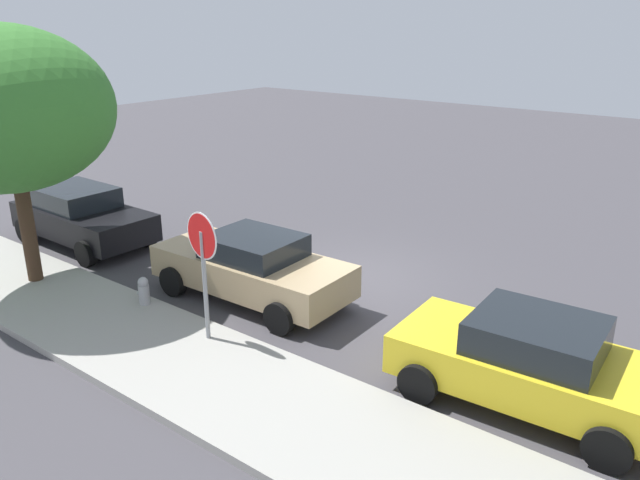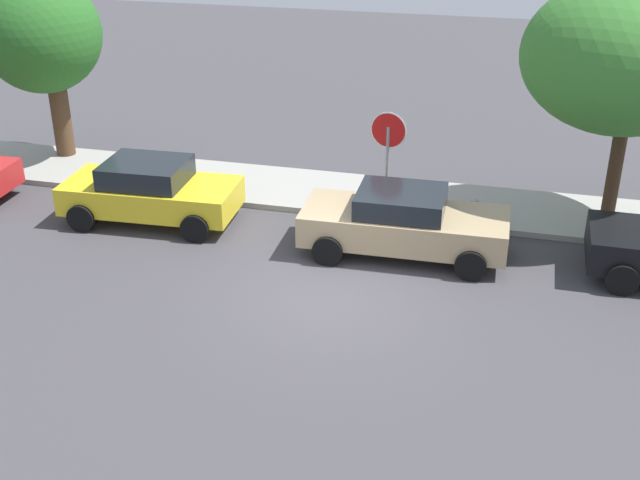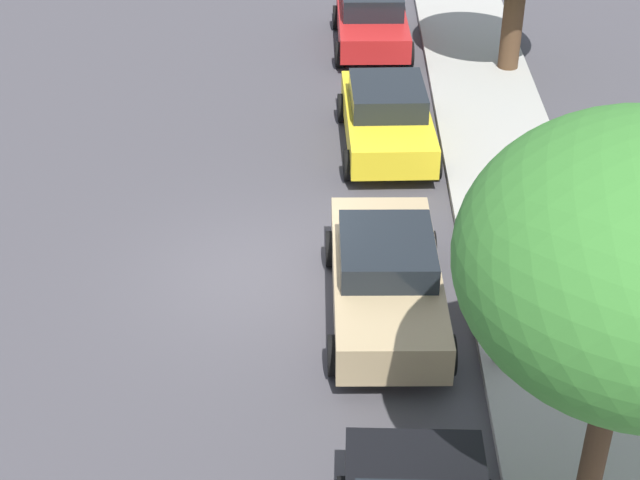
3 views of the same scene
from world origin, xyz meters
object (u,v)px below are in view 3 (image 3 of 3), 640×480
at_px(parked_car_yellow, 387,117).
at_px(fire_hydrant, 501,349).
at_px(parked_car_tan, 386,277).
at_px(parked_car_red, 372,19).
at_px(stop_sign, 504,203).

xyz_separation_m(parked_car_yellow, fire_hydrant, (7.29, 1.49, -0.37)).
relative_size(parked_car_tan, fire_hydrant, 6.09).
distance_m(parked_car_tan, parked_car_red, 11.72).
relative_size(stop_sign, parked_car_red, 0.63).
xyz_separation_m(stop_sign, fire_hydrant, (2.07, -0.19, -1.38)).
xyz_separation_m(parked_car_tan, fire_hydrant, (1.36, 1.73, -0.37)).
distance_m(parked_car_red, fire_hydrant, 13.19).
relative_size(parked_car_red, fire_hydrant, 5.54).
height_order(parked_car_tan, parked_car_yellow, parked_car_yellow).
height_order(parked_car_red, fire_hydrant, parked_car_red).
distance_m(parked_car_tan, fire_hydrant, 2.23).
relative_size(stop_sign, parked_car_tan, 0.58).
relative_size(stop_sign, fire_hydrant, 3.51).
bearing_deg(parked_car_yellow, parked_car_red, -178.21).
relative_size(parked_car_yellow, parked_car_red, 1.02).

